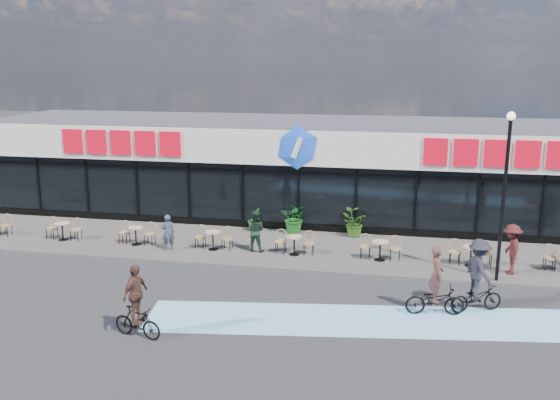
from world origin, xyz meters
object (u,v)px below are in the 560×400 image
(patron_left, at_px, (168,232))
(pedestrian_a, at_px, (511,249))
(lamp_post, at_px, (505,184))
(potted_plant_left, at_px, (254,219))
(cyclist_a, at_px, (435,292))
(potted_plant_right, at_px, (353,223))
(cyclist_b, at_px, (478,280))
(patron_right, at_px, (255,231))
(potted_plant_mid, at_px, (295,218))

(patron_left, height_order, pedestrian_a, pedestrian_a)
(lamp_post, distance_m, potted_plant_left, 10.77)
(pedestrian_a, distance_m, cyclist_a, 4.74)
(potted_plant_right, relative_size, pedestrian_a, 0.66)
(lamp_post, height_order, pedestrian_a, lamp_post)
(lamp_post, relative_size, cyclist_a, 2.67)
(patron_left, bearing_deg, potted_plant_left, -152.75)
(pedestrian_a, bearing_deg, potted_plant_left, -109.87)
(lamp_post, height_order, potted_plant_left, lamp_post)
(patron_left, height_order, cyclist_b, cyclist_b)
(potted_plant_left, bearing_deg, potted_plant_right, -0.44)
(potted_plant_left, bearing_deg, patron_right, -75.82)
(potted_plant_mid, relative_size, cyclist_a, 0.61)
(pedestrian_a, bearing_deg, cyclist_a, -36.94)
(cyclist_a, distance_m, cyclist_b, 1.37)
(patron_left, relative_size, cyclist_b, 0.63)
(cyclist_a, xyz_separation_m, cyclist_b, (1.24, 0.48, 0.31))
(potted_plant_left, bearing_deg, cyclist_a, -44.87)
(lamp_post, distance_m, cyclist_b, 3.67)
(pedestrian_a, relative_size, cyclist_b, 0.78)
(patron_right, height_order, pedestrian_a, pedestrian_a)
(pedestrian_a, bearing_deg, lamp_post, -35.76)
(potted_plant_left, height_order, potted_plant_mid, potted_plant_mid)
(potted_plant_right, distance_m, patron_right, 4.51)
(potted_plant_right, bearing_deg, pedestrian_a, -30.41)
(patron_right, relative_size, pedestrian_a, 0.92)
(pedestrian_a, relative_size, cyclist_a, 0.83)
(patron_right, xyz_separation_m, pedestrian_a, (9.36, -0.69, 0.07))
(potted_plant_right, bearing_deg, patron_left, -155.35)
(lamp_post, distance_m, pedestrian_a, 2.64)
(potted_plant_right, relative_size, cyclist_a, 0.55)
(potted_plant_left, distance_m, potted_plant_right, 4.30)
(lamp_post, xyz_separation_m, pedestrian_a, (0.54, 0.79, -2.46))
(cyclist_b, bearing_deg, potted_plant_left, 141.55)
(cyclist_a, bearing_deg, patron_left, 158.17)
(pedestrian_a, bearing_deg, patron_left, -91.86)
(lamp_post, bearing_deg, potted_plant_right, 141.35)
(potted_plant_right, bearing_deg, potted_plant_left, 179.56)
(patron_left, bearing_deg, cyclist_a, 135.21)
(patron_left, height_order, patron_right, patron_right)
(lamp_post, bearing_deg, cyclist_b, -110.98)
(cyclist_a, bearing_deg, potted_plant_right, 112.45)
(patron_left, distance_m, patron_right, 3.43)
(lamp_post, height_order, potted_plant_mid, lamp_post)
(cyclist_a, bearing_deg, pedestrian_a, 54.20)
(potted_plant_mid, height_order, patron_right, patron_right)
(patron_left, distance_m, cyclist_b, 11.77)
(patron_right, relative_size, cyclist_a, 0.77)
(lamp_post, height_order, cyclist_a, lamp_post)
(cyclist_b, bearing_deg, potted_plant_mid, 134.54)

